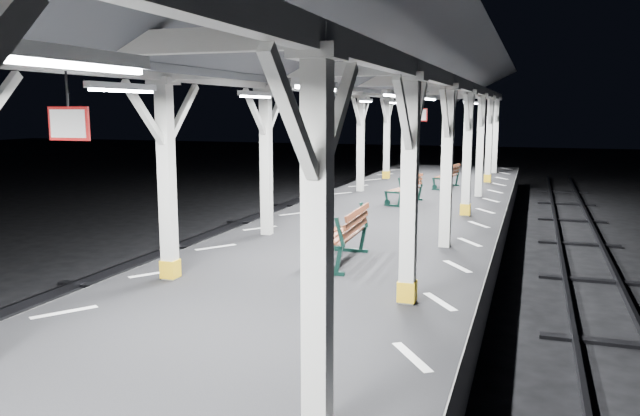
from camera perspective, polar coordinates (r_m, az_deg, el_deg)
The scene contains 8 objects.
ground at distance 8.58m, azimuth -8.88°, elevation -17.47°, with size 120.00×120.00×0.00m, color black.
platform at distance 8.37m, azimuth -8.96°, elevation -14.41°, with size 6.00×50.00×1.00m, color black.
hazard_stripes_left at distance 9.54m, azimuth -22.33°, elevation -8.81°, with size 1.00×48.00×0.01m, color silver.
hazard_stripes_right at distance 7.42m, azimuth 8.39°, elevation -13.32°, with size 1.00×48.00×0.01m, color silver.
canopy at distance 7.71m, azimuth -9.78°, elevation 14.44°, with size 5.40×49.00×4.65m.
bench_mid at distance 11.47m, azimuth 2.32°, elevation -2.39°, with size 0.78×1.91×1.02m.
bench_far at distance 18.94m, azimuth 7.96°, elevation 1.80°, with size 0.91×1.69×0.87m.
bench_extra at distance 22.92m, azimuth 11.69°, elevation 2.93°, with size 0.81×1.65×0.86m.
Camera 1 is at (3.66, -6.76, 3.81)m, focal length 35.00 mm.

